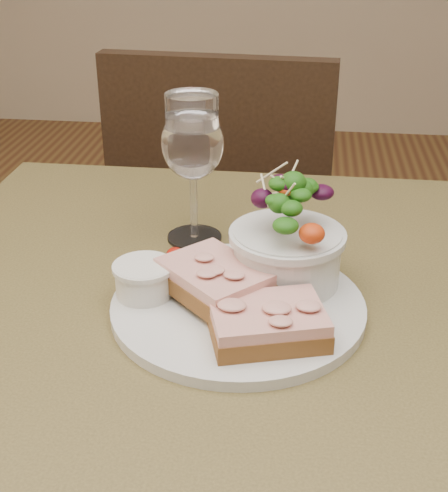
# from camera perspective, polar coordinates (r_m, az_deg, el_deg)

# --- Properties ---
(cafe_table) EXTENTS (0.80, 0.80, 0.75)m
(cafe_table) POSITION_cam_1_polar(r_m,az_deg,el_deg) (0.80, 1.06, -11.21)
(cafe_table) COLOR #41381C
(cafe_table) RESTS_ON ground
(chair_far) EXTENTS (0.44, 0.44, 0.90)m
(chair_far) POSITION_cam_1_polar(r_m,az_deg,el_deg) (1.60, 0.64, -4.88)
(chair_far) COLOR black
(chair_far) RESTS_ON ground
(dinner_plate) EXTENTS (0.27, 0.27, 0.01)m
(dinner_plate) POSITION_cam_1_polar(r_m,az_deg,el_deg) (0.73, 1.17, -5.04)
(dinner_plate) COLOR silver
(dinner_plate) RESTS_ON cafe_table
(sandwich_front) EXTENTS (0.13, 0.11, 0.03)m
(sandwich_front) POSITION_cam_1_polar(r_m,az_deg,el_deg) (0.67, 3.64, -6.39)
(sandwich_front) COLOR #552F16
(sandwich_front) RESTS_ON dinner_plate
(sandwich_back) EXTENTS (0.14, 0.14, 0.03)m
(sandwich_back) POSITION_cam_1_polar(r_m,az_deg,el_deg) (0.72, -0.82, -2.80)
(sandwich_back) COLOR #552F16
(sandwich_back) RESTS_ON dinner_plate
(ramekin) EXTENTS (0.06, 0.06, 0.04)m
(ramekin) POSITION_cam_1_polar(r_m,az_deg,el_deg) (0.74, -6.67, -2.65)
(ramekin) COLOR silver
(ramekin) RESTS_ON dinner_plate
(salad_bowl) EXTENTS (0.12, 0.12, 0.13)m
(salad_bowl) POSITION_cam_1_polar(r_m,az_deg,el_deg) (0.74, 5.31, 1.10)
(salad_bowl) COLOR silver
(salad_bowl) RESTS_ON dinner_plate
(garnish) EXTENTS (0.05, 0.04, 0.02)m
(garnish) POSITION_cam_1_polar(r_m,az_deg,el_deg) (0.80, -3.31, -0.89)
(garnish) COLOR #0E390A
(garnish) RESTS_ON dinner_plate
(wine_glass) EXTENTS (0.08, 0.08, 0.18)m
(wine_glass) POSITION_cam_1_polar(r_m,az_deg,el_deg) (0.84, -2.64, 8.19)
(wine_glass) COLOR white
(wine_glass) RESTS_ON cafe_table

